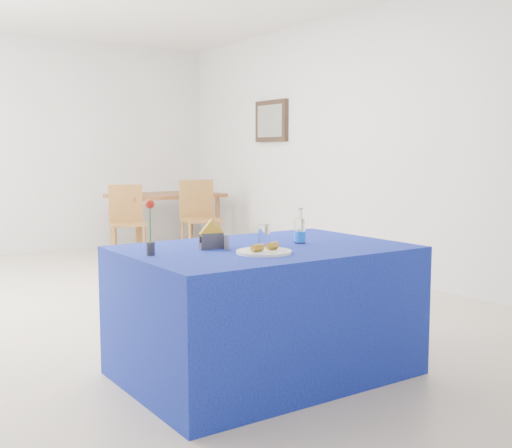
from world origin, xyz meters
The scene contains 16 objects.
floor centered at (0.00, 0.00, 0.00)m, with size 7.00×7.00×0.00m, color beige.
room_shell centered at (0.00, 0.00, 1.75)m, with size 7.00×7.00×7.00m.
picture_frame centered at (2.47, 1.60, 1.70)m, with size 0.06×0.64×0.52m, color black.
picture_art centered at (2.44, 1.60, 1.70)m, with size 0.02×0.52×0.40m, color #998C66.
plate centered at (-0.33, -2.25, 0.77)m, with size 0.30×0.30×0.01m, color white.
drinking_glass centered at (-0.19, -2.06, 0.82)m, with size 0.07×0.07×0.13m, color white.
salt_shaker centered at (-0.43, -2.03, 0.80)m, with size 0.03×0.03×0.09m, color slate.
pepper_shaker centered at (-0.47, -1.95, 0.80)m, with size 0.03×0.03×0.09m, color slate.
blue_table centered at (-0.18, -2.05, 0.38)m, with size 1.60×1.10×0.76m.
water_bottle centered at (0.08, -2.05, 0.83)m, with size 0.07×0.07×0.21m.
napkin_holder centered at (-0.48, -1.95, 0.81)m, with size 0.16×0.08×0.17m.
rose_vase centered at (-0.86, -1.97, 0.90)m, with size 0.05×0.05×0.30m.
oak_table centered at (1.55, 2.76, 0.68)m, with size 1.45×0.98×0.76m.
chair_bg_left centered at (0.76, 2.23, 0.53)m, with size 0.51×0.51×0.91m.
chair_bg_right centered at (1.59, 1.92, 0.56)m, with size 0.52×0.52×0.97m.
banana_pieces centered at (-0.32, -2.25, 0.79)m, with size 0.19×0.08×0.04m.
Camera 1 is at (-2.29, -5.06, 1.30)m, focal length 45.00 mm.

